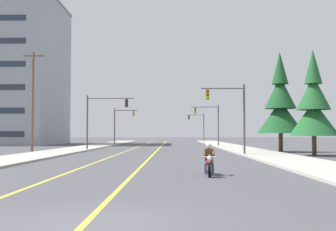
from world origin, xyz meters
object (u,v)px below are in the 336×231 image
object	(u,v)px
utility_pole_left_near	(33,100)
motorcycle_with_rider	(209,162)
traffic_signal_near_left	(101,114)
traffic_signal_far_right	(199,124)
conifer_tree_right_verge_near	(314,107)
traffic_signal_mid_left	(121,121)
conifer_tree_right_verge_far	(280,106)
traffic_signal_near_right	(232,109)
traffic_signal_mid_right	(211,119)

from	to	relation	value
utility_pole_left_near	motorcycle_with_rider	bearing A→B (deg)	-55.69
traffic_signal_near_left	traffic_signal_far_right	world-z (taller)	same
motorcycle_with_rider	conifer_tree_right_verge_near	world-z (taller)	conifer_tree_right_verge_near
motorcycle_with_rider	conifer_tree_right_verge_near	size ratio (longest dim) A/B	0.24
traffic_signal_mid_left	conifer_tree_right_verge_near	xyz separation A→B (m)	(20.96, -34.32, 0.16)
traffic_signal_far_right	conifer_tree_right_verge_near	bearing A→B (deg)	-82.63
traffic_signal_near_left	utility_pole_left_near	world-z (taller)	utility_pole_left_near
traffic_signal_far_right	conifer_tree_right_verge_far	distance (m)	44.50
traffic_signal_near_left	traffic_signal_far_right	distance (m)	42.98
traffic_signal_near_left	traffic_signal_mid_left	distance (m)	23.69
utility_pole_left_near	traffic_signal_mid_left	bearing A→B (deg)	77.83
traffic_signal_near_left	utility_pole_left_near	size ratio (longest dim) A/B	0.59
traffic_signal_near_right	traffic_signal_mid_left	world-z (taller)	same
traffic_signal_mid_right	conifer_tree_right_verge_near	size ratio (longest dim) A/B	0.68
traffic_signal_near_left	traffic_signal_far_right	size ratio (longest dim) A/B	1.00
traffic_signal_mid_left	utility_pole_left_near	bearing A→B (deg)	-102.17
motorcycle_with_rider	traffic_signal_mid_right	xyz separation A→B (m)	(3.92, 42.41, 3.46)
conifer_tree_right_verge_near	traffic_signal_near_right	bearing A→B (deg)	174.62
conifer_tree_right_verge_far	motorcycle_with_rider	bearing A→B (deg)	-111.63
traffic_signal_far_right	utility_pole_left_near	bearing A→B (deg)	-114.54
traffic_signal_near_right	traffic_signal_far_right	bearing A→B (deg)	89.74
traffic_signal_mid_right	conifer_tree_right_verge_far	world-z (taller)	conifer_tree_right_verge_far
motorcycle_with_rider	utility_pole_left_near	bearing A→B (deg)	124.31
traffic_signal_far_right	conifer_tree_right_verge_far	world-z (taller)	conifer_tree_right_verge_far
traffic_signal_near_right	traffic_signal_far_right	world-z (taller)	same
motorcycle_with_rider	traffic_signal_mid_left	bearing A→B (deg)	101.73
motorcycle_with_rider	utility_pole_left_near	xyz separation A→B (m)	(-16.36, 23.97, 4.87)
traffic_signal_mid_right	traffic_signal_mid_left	xyz separation A→B (m)	(-14.47, 8.46, -0.02)
traffic_signal_near_left	conifer_tree_right_verge_near	bearing A→B (deg)	-27.84
traffic_signal_mid_right	conifer_tree_right_verge_near	world-z (taller)	conifer_tree_right_verge_near
motorcycle_with_rider	traffic_signal_near_left	xyz separation A→B (m)	(-9.77, 27.19, 3.54)
traffic_signal_mid_right	conifer_tree_right_verge_near	xyz separation A→B (m)	(6.48, -25.86, 0.14)
traffic_signal_near_left	conifer_tree_right_verge_far	size ratio (longest dim) A/B	0.59
traffic_signal_near_right	traffic_signal_mid_right	xyz separation A→B (m)	(0.40, 25.22, 0.02)
utility_pole_left_near	traffic_signal_near_right	bearing A→B (deg)	-18.83
utility_pole_left_near	traffic_signal_far_right	bearing A→B (deg)	65.46
traffic_signal_near_right	conifer_tree_right_verge_near	size ratio (longest dim) A/B	0.68
traffic_signal_far_right	conifer_tree_right_verge_near	xyz separation A→B (m)	(6.65, -51.45, 0.17)
utility_pole_left_near	conifer_tree_right_verge_near	size ratio (longest dim) A/B	1.14
conifer_tree_right_verge_near	conifer_tree_right_verge_far	xyz separation A→B (m)	(-0.93, 7.33, 0.58)
traffic_signal_mid_left	conifer_tree_right_verge_far	distance (m)	33.62
motorcycle_with_rider	traffic_signal_far_right	size ratio (longest dim) A/B	0.35
traffic_signal_near_left	traffic_signal_mid_right	size ratio (longest dim) A/B	1.00
traffic_signal_mid_left	conifer_tree_right_verge_far	xyz separation A→B (m)	(20.02, -26.99, 0.74)
traffic_signal_far_right	conifer_tree_right_verge_far	bearing A→B (deg)	-82.61
traffic_signal_mid_left	utility_pole_left_near	size ratio (longest dim) A/B	0.59
traffic_signal_near_right	traffic_signal_far_right	distance (m)	50.80
traffic_signal_near_left	traffic_signal_mid_left	xyz separation A→B (m)	(-0.79, 23.67, -0.09)
motorcycle_with_rider	utility_pole_left_near	distance (m)	29.42
utility_pole_left_near	conifer_tree_right_verge_far	xyz separation A→B (m)	(25.82, -0.10, -0.67)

